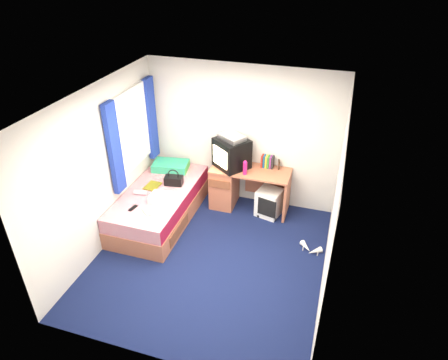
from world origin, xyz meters
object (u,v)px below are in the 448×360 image
(magazine, at_px, (153,186))
(towel, at_px, (161,198))
(pillow, at_px, (171,166))
(handbag, at_px, (174,180))
(picture_frame, at_px, (279,164))
(remote_control, at_px, (133,208))
(pink_water_bottle, at_px, (245,168))
(crt_tv, at_px, (232,153))
(white_heels, at_px, (310,249))
(storage_cube, at_px, (269,202))
(vcr, at_px, (232,137))
(aerosol_can, at_px, (247,163))
(colour_swatch_fan, at_px, (146,212))
(desk, at_px, (234,185))
(bed, at_px, (160,204))
(water_bottle, at_px, (140,193))

(magazine, bearing_deg, towel, -47.49)
(pillow, height_order, handbag, handbag)
(picture_frame, height_order, remote_control, picture_frame)
(pillow, distance_m, remote_control, 1.27)
(pink_water_bottle, height_order, handbag, pink_water_bottle)
(crt_tv, xyz_separation_m, white_heels, (1.48, -0.84, -0.96))
(storage_cube, bearing_deg, towel, -134.66)
(vcr, distance_m, aerosol_can, 0.51)
(magazine, height_order, colour_swatch_fan, magazine)
(desk, bearing_deg, aerosol_can, 4.94)
(pillow, xyz_separation_m, picture_frame, (1.84, 0.22, 0.21))
(magazine, relative_size, white_heels, 0.79)
(towel, bearing_deg, desk, 48.99)
(bed, relative_size, handbag, 6.37)
(pink_water_bottle, relative_size, aerosol_can, 1.09)
(water_bottle, bearing_deg, desk, 36.23)
(vcr, height_order, remote_control, vcr)
(bed, relative_size, desk, 1.54)
(bed, xyz_separation_m, white_heels, (2.47, -0.10, -0.23))
(desk, height_order, storage_cube, desk)
(bed, distance_m, picture_frame, 2.05)
(pillow, xyz_separation_m, aerosol_can, (1.36, 0.06, 0.24))
(handbag, distance_m, white_heels, 2.41)
(towel, height_order, water_bottle, towel)
(crt_tv, height_order, towel, crt_tv)
(pillow, bearing_deg, remote_control, -92.41)
(aerosol_can, bearing_deg, towel, -136.64)
(bed, relative_size, colour_swatch_fan, 9.09)
(desk, height_order, water_bottle, desk)
(desk, height_order, picture_frame, picture_frame)
(storage_cube, height_order, remote_control, remote_control)
(remote_control, relative_size, white_heels, 0.45)
(vcr, bearing_deg, remote_control, -98.95)
(colour_swatch_fan, bearing_deg, desk, 54.34)
(pillow, bearing_deg, white_heels, -17.22)
(crt_tv, height_order, colour_swatch_fan, crt_tv)
(desk, distance_m, remote_control, 1.78)
(pink_water_bottle, bearing_deg, remote_control, -141.25)
(handbag, bearing_deg, bed, -133.28)
(storage_cube, relative_size, white_heels, 1.31)
(bed, distance_m, handbag, 0.46)
(pink_water_bottle, xyz_separation_m, water_bottle, (-1.49, -0.76, -0.28))
(vcr, height_order, colour_swatch_fan, vcr)
(water_bottle, bearing_deg, picture_frame, 29.36)
(desk, bearing_deg, picture_frame, 14.20)
(vcr, bearing_deg, picture_frame, 44.95)
(storage_cube, height_order, crt_tv, crt_tv)
(picture_frame, bearing_deg, magazine, -170.44)
(pillow, height_order, picture_frame, picture_frame)
(pillow, bearing_deg, colour_swatch_fan, -82.12)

